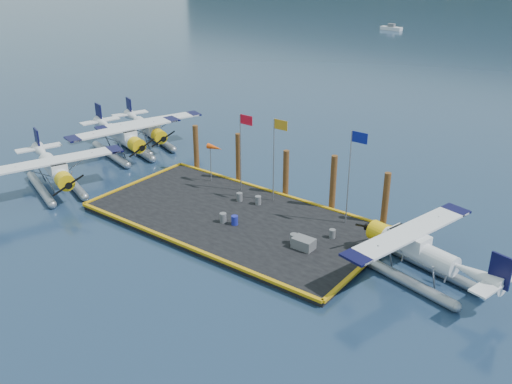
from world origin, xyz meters
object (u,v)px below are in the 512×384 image
drum_1 (223,218)px  piling_3 (333,184)px  flagpole_red (243,141)px  drum_4 (332,234)px  crate (304,243)px  seaplane_b (124,139)px  piling_4 (385,201)px  windsock (215,148)px  seaplane_c (149,131)px  piling_1 (238,159)px  drum_5 (258,200)px  drum_3 (235,220)px  seaplane_d (414,251)px  piling_0 (196,149)px  flagpole_yellow (276,148)px  seaplane_a (56,172)px  piling_2 (286,175)px  drum_0 (240,197)px  drum_2 (294,239)px  flagpole_blue (352,164)px

drum_1 → piling_3: (4.66, 6.50, 1.42)m
flagpole_red → drum_4: bearing=-14.5°
crate → piling_3: size_ratio=0.31×
seaplane_b → piling_3: bearing=109.2°
seaplane_b → piling_4: piling_4 is taller
drum_4 → windsock: 12.35m
seaplane_c → piling_3: (20.76, -1.95, 0.61)m
drum_1 → piling_4: 10.90m
piling_1 → piling_3: size_ratio=0.98×
drum_5 → windsock: (-5.06, 1.22, 2.51)m
seaplane_b → drum_3: (16.79, -5.08, -0.89)m
drum_5 → seaplane_d: bearing=-7.5°
seaplane_b → drum_3: seaplane_b is taller
flagpole_red → piling_4: bearing=8.4°
windsock → piling_0: (-3.47, 1.60, -1.23)m
drum_3 → piling_3: (3.81, 6.30, 1.43)m
drum_4 → flagpole_yellow: bearing=158.9°
flagpole_red → flagpole_yellow: (3.00, 0.00, 0.12)m
seaplane_b → piling_0: (7.60, 1.23, 0.39)m
seaplane_a → piling_0: piling_0 is taller
flagpole_yellow → piling_2: bearing=97.2°
piling_4 → drum_0: bearing=-162.3°
windsock → drum_2: bearing=-23.5°
seaplane_b → drum_4: seaplane_b is taller
crate → flagpole_blue: bearing=82.5°
seaplane_a → piling_4: bearing=133.3°
crate → piling_2: (-5.59, 6.21, 1.17)m
seaplane_d → drum_4: size_ratio=17.63×
crate → windsock: (-11.11, 4.61, 2.49)m
crate → piling_3: bearing=104.4°
drum_2 → drum_4: size_ratio=1.17×
drum_3 → piling_0: piling_0 is taller
seaplane_d → windsock: 17.75m
drum_3 → windsock: size_ratio=0.20×
piling_3 → drum_2: bearing=-82.6°
drum_5 → flagpole_blue: 7.85m
drum_1 → crate: (6.24, 0.29, 0.01)m
drum_3 → windsock: (-5.72, 4.70, 2.51)m
drum_3 → flagpole_yellow: 6.04m
drum_3 → piling_2: piling_2 is taller
drum_0 → windsock: 4.68m
drum_0 → drum_2: (6.69, -2.94, 0.03)m
windsock → drum_0: bearing=-23.2°
seaplane_a → piling_4: piling_4 is taller
seaplane_c → piling_4: bearing=106.7°
drum_0 → seaplane_c: bearing=161.0°
flagpole_red → piling_0: (-6.21, 1.60, -2.40)m
seaplane_c → piling_2: bearing=104.6°
seaplane_c → drum_5: (16.30, -4.77, -0.82)m
drum_4 → crate: bearing=-108.3°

